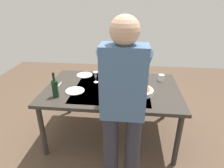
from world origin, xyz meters
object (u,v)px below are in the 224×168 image
Objects in this scene: chair_near at (116,75)px; person_server at (123,105)px; wine_bottle at (55,88)px; water_cup_near_right at (161,78)px; dining_table at (112,92)px; dinner_plate_near at (85,75)px; dinner_plate_far at (75,91)px; serving_bowl_pasta at (141,91)px; wine_glass_right at (127,96)px; wine_glass_left at (96,75)px; water_cup_far_left at (125,80)px; water_cup_near_left at (113,73)px.

person_server is at bearing 96.70° from chair_near.
water_cup_near_right is (-1.27, -0.59, -0.06)m from wine_bottle.
person_server reaches higher than dining_table.
dining_table is at bearing 140.66° from dinner_plate_near.
wine_bottle is 1.29× the size of dinner_plate_far.
person_server is at bearing 74.93° from serving_bowl_pasta.
dinner_plate_far is (0.80, 0.03, -0.03)m from serving_bowl_pasta.
serving_bowl_pasta is at bearing -118.41° from wine_glass_right.
wine_glass_left is at bearing -50.94° from wine_glass_right.
wine_glass_right is at bearing 94.39° from water_cup_far_left.
wine_glass_right is 0.66× the size of dinner_plate_near.
dinner_plate_near is (0.80, -0.49, -0.03)m from serving_bowl_pasta.
water_cup_near_right is 0.40× the size of dinner_plate_near.
serving_bowl_pasta is (-0.36, 0.12, 0.10)m from dining_table.
wine_glass_left is 0.31m from water_cup_near_left.
water_cup_far_left is at bearing -136.40° from dining_table.
chair_near is 1.14m from serving_bowl_pasta.
dinner_plate_far is (0.21, 0.29, -0.10)m from wine_glass_left.
dinner_plate_near is at bearing -61.90° from person_server.
chair_near is at bearing -104.84° from wine_glass_left.
wine_bottle is at bearing 25.03° from water_cup_near_right.
serving_bowl_pasta reaches higher than dinner_plate_far.
wine_glass_right is (-0.44, 0.54, 0.00)m from wine_glass_left.
wine_bottle reaches higher than dining_table.
person_server is 0.42m from wine_glass_right.
wine_glass_right is at bearing 173.56° from wine_bottle.
dinner_plate_far is at bearing 90.51° from dinner_plate_near.
wine_glass_left is at bearing 75.16° from chair_near.
dinner_plate_near is (0.44, -0.36, 0.07)m from dining_table.
dining_table is at bearing 91.59° from chair_near.
dinner_plate_far is (0.62, -0.65, -0.22)m from person_server.
wine_glass_left is 1.00× the size of wine_glass_right.
dining_table is 5.64× the size of serving_bowl_pasta.
chair_near is 0.96m from water_cup_near_right.
chair_near is 8.31× the size of water_cup_near_left.
chair_near reaches higher than dinner_plate_far.
dining_table is 0.87m from person_server.
dining_table is 7.36× the size of dinner_plate_far.
water_cup_far_left is at bearing 14.53° from water_cup_near_right.
water_cup_far_left reaches higher than dinner_plate_near.
person_server is at bearing 66.38° from water_cup_near_right.
water_cup_far_left is 0.68m from dinner_plate_far.
wine_glass_left is 1.66× the size of water_cup_near_right.
person_server is 7.34× the size of dinner_plate_far.
dining_table is 15.45× the size of water_cup_near_left.
water_cup_near_right is (-0.65, -0.28, 0.11)m from dining_table.
water_cup_near_left reaches higher than dinner_plate_near.
person_server is at bearing 133.63° from dinner_plate_far.
wine_glass_right reaches higher than dining_table.
dining_table is at bearing -19.01° from serving_bowl_pasta.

